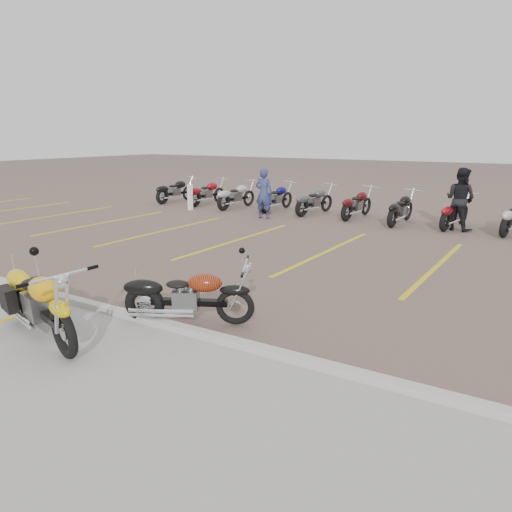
# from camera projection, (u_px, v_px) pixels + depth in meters

# --- Properties ---
(ground) EXTENTS (100.00, 100.00, 0.00)m
(ground) POSITION_uv_depth(u_px,v_px,m) (236.00, 294.00, 9.27)
(ground) COLOR brown
(ground) RESTS_ON ground
(concrete_apron) EXTENTS (60.00, 5.00, 0.01)m
(concrete_apron) POSITION_uv_depth(u_px,v_px,m) (9.00, 399.00, 5.57)
(concrete_apron) COLOR #9E9B93
(concrete_apron) RESTS_ON ground
(curb) EXTENTS (60.00, 0.18, 0.12)m
(curb) POSITION_uv_depth(u_px,v_px,m) (162.00, 324.00, 7.61)
(curb) COLOR #ADAAA3
(curb) RESTS_ON ground
(parking_stripes) EXTENTS (38.00, 5.50, 0.01)m
(parking_stripes) POSITION_uv_depth(u_px,v_px,m) (326.00, 252.00, 12.56)
(parking_stripes) COLOR gold
(parking_stripes) RESTS_ON ground
(yellow_cruiser) EXTENTS (2.39, 0.86, 1.01)m
(yellow_cruiser) POSITION_uv_depth(u_px,v_px,m) (41.00, 305.00, 7.13)
(yellow_cruiser) COLOR black
(yellow_cruiser) RESTS_ON ground
(flame_cruiser) EXTENTS (1.87, 1.03, 0.84)m
(flame_cruiser) POSITION_uv_depth(u_px,v_px,m) (186.00, 298.00, 7.70)
(flame_cruiser) COLOR black
(flame_cruiser) RESTS_ON ground
(person_a) EXTENTS (0.69, 0.50, 1.75)m
(person_a) POSITION_uv_depth(u_px,v_px,m) (264.00, 194.00, 17.41)
(person_a) COLOR navy
(person_a) RESTS_ON ground
(person_b) EXTENTS (1.13, 1.01, 1.92)m
(person_b) POSITION_uv_depth(u_px,v_px,m) (460.00, 199.00, 15.23)
(person_b) COLOR black
(person_b) RESTS_ON ground
(bollard) EXTENTS (0.18, 0.18, 1.00)m
(bollard) POSITION_uv_depth(u_px,v_px,m) (190.00, 197.00, 19.48)
(bollard) COLOR white
(bollard) RESTS_ON ground
(bg_bike_row) EXTENTS (17.35, 2.06, 1.10)m
(bg_bike_row) POSITION_uv_depth(u_px,v_px,m) (354.00, 203.00, 17.34)
(bg_bike_row) COLOR black
(bg_bike_row) RESTS_ON ground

